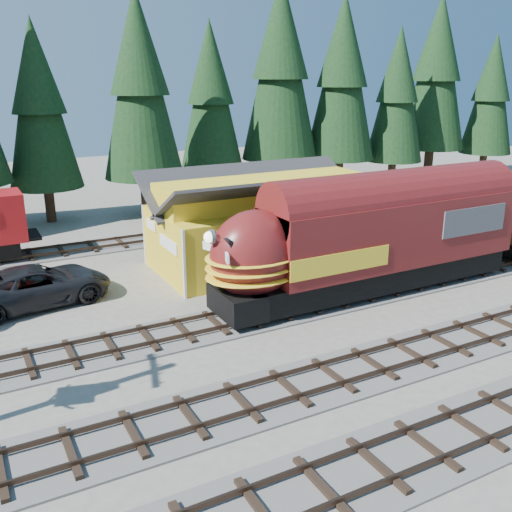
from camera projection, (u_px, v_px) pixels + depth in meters
name	position (u px, v px, depth m)	size (l,w,h in m)	color
ground	(388.00, 333.00, 23.60)	(120.00, 120.00, 0.00)	#6B665B
track_siding	(480.00, 267.00, 31.46)	(68.00, 3.20, 0.33)	#4C4947
track_spur	(58.00, 252.00, 34.17)	(32.00, 3.20, 0.33)	#4C4947
depot	(265.00, 212.00, 31.51)	(12.80, 7.00, 5.30)	gold
conifer_backdrop	(232.00, 81.00, 43.52)	(79.57, 21.46, 16.71)	black
locomotive	(363.00, 243.00, 26.92)	(16.60, 3.30, 4.51)	black
pickup_truck_a	(37.00, 286.00, 26.26)	(3.07, 6.67, 1.85)	black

